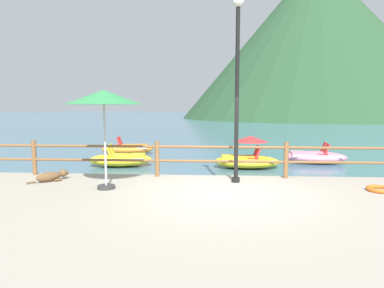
{
  "coord_description": "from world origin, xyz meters",
  "views": [
    {
      "loc": [
        -0.18,
        -7.42,
        2.28
      ],
      "look_at": [
        -0.99,
        5.0,
        0.9
      ],
      "focal_mm": 32.03,
      "sensor_mm": 36.0,
      "label": 1
    }
  ],
  "objects": [
    {
      "name": "beach_umbrella",
      "position": [
        -2.64,
        0.1,
        2.45
      ],
      "size": [
        1.7,
        1.7,
        2.24
      ],
      "color": "#B2B2B7",
      "rests_on": "promenade_dock"
    },
    {
      "name": "cliff_headland",
      "position": [
        17.45,
        62.28,
        14.1
      ],
      "size": [
        50.8,
        50.8,
        30.04
      ],
      "color": "#284C2D",
      "rests_on": "ground"
    },
    {
      "name": "life_ring",
      "position": [
        3.53,
        0.28,
        0.45
      ],
      "size": [
        0.61,
        0.61,
        0.09
      ],
      "primitive_type": "torus",
      "color": "orange",
      "rests_on": "promenade_dock"
    },
    {
      "name": "promenade_dock",
      "position": [
        0.0,
        -2.2,
        0.2
      ],
      "size": [
        28.0,
        8.0,
        0.4
      ],
      "primitive_type": "cube",
      "color": "#A39989",
      "rests_on": "ground"
    },
    {
      "name": "dog_resting",
      "position": [
        -4.27,
        0.8,
        0.52
      ],
      "size": [
        0.75,
        0.86,
        0.26
      ],
      "color": "brown",
      "rests_on": "promenade_dock"
    },
    {
      "name": "lamp_post",
      "position": [
        0.36,
        0.98,
        3.07
      ],
      "size": [
        0.28,
        0.28,
        4.47
      ],
      "color": "black",
      "rests_on": "promenade_dock"
    },
    {
      "name": "pedal_boat_0",
      "position": [
        -4.29,
        8.55,
        0.26
      ],
      "size": [
        2.58,
        1.57,
        0.83
      ],
      "color": "orange",
      "rests_on": "ground"
    },
    {
      "name": "ground_plane",
      "position": [
        0.0,
        40.0,
        0.0
      ],
      "size": [
        200.0,
        200.0,
        0.0
      ],
      "primitive_type": "plane",
      "color": "#477084"
    },
    {
      "name": "pedal_boat_1",
      "position": [
        1.05,
        5.22,
        0.39
      ],
      "size": [
        2.42,
        1.35,
        1.19
      ],
      "color": "yellow",
      "rests_on": "ground"
    },
    {
      "name": "dock_railing",
      "position": [
        -0.0,
        1.55,
        0.97
      ],
      "size": [
        23.92,
        0.12,
        0.95
      ],
      "color": "brown",
      "rests_on": "promenade_dock"
    },
    {
      "name": "pedal_boat_3",
      "position": [
        -3.74,
        5.31,
        0.26
      ],
      "size": [
        2.52,
        1.59,
        0.83
      ],
      "color": "yellow",
      "rests_on": "ground"
    },
    {
      "name": "pedal_boat_2",
      "position": [
        3.88,
        6.53,
        0.25
      ],
      "size": [
        2.57,
        1.53,
        0.82
      ],
      "color": "pink",
      "rests_on": "ground"
    }
  ]
}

